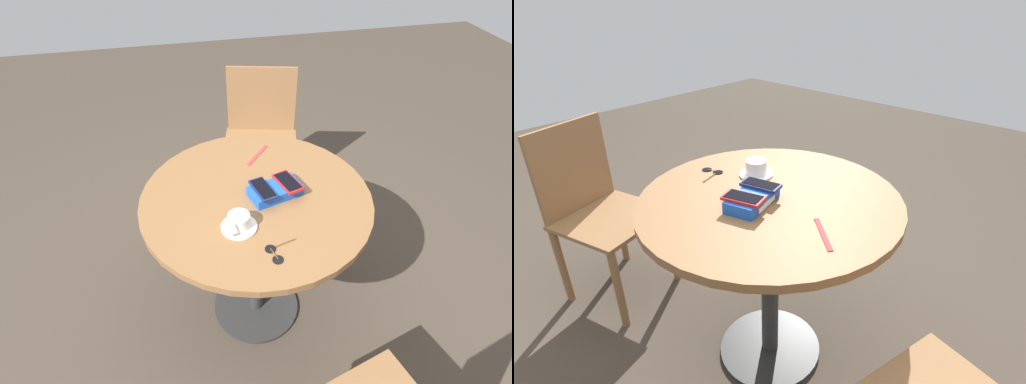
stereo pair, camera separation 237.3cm
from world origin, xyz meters
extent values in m
plane|color=#42382D|center=(0.00, 0.00, 0.00)|extent=(8.00, 8.00, 0.00)
cylinder|color=#2D2D2D|center=(0.00, 0.00, 0.01)|extent=(0.43, 0.43, 0.02)
cylinder|color=#2D2D2D|center=(0.00, 0.00, 0.38)|extent=(0.07, 0.07, 0.71)
cylinder|color=brown|center=(0.00, 0.00, 0.75)|extent=(0.93, 0.93, 0.03)
cube|color=blue|center=(-0.08, 0.01, 0.78)|extent=(0.23, 0.16, 0.04)
cube|color=white|center=(-0.06, -0.04, 0.78)|extent=(0.11, 0.03, 0.02)
cube|color=red|center=(-0.13, 0.00, 0.81)|extent=(0.10, 0.15, 0.01)
cube|color=black|center=(-0.13, 0.00, 0.82)|extent=(0.09, 0.14, 0.00)
cube|color=navy|center=(-0.02, 0.02, 0.81)|extent=(0.09, 0.15, 0.01)
cube|color=black|center=(-0.02, 0.02, 0.82)|extent=(0.08, 0.13, 0.00)
cylinder|color=silver|center=(0.10, 0.16, 0.77)|extent=(0.13, 0.13, 0.01)
cylinder|color=silver|center=(0.10, 0.16, 0.80)|extent=(0.08, 0.08, 0.05)
cylinder|color=tan|center=(0.10, 0.16, 0.82)|extent=(0.07, 0.07, 0.00)
torus|color=silver|center=(0.12, 0.20, 0.80)|extent=(0.03, 0.05, 0.05)
cube|color=red|center=(-0.07, -0.28, 0.76)|extent=(0.13, 0.14, 0.00)
cylinder|color=black|center=(0.00, 0.34, 0.76)|extent=(0.04, 0.04, 0.00)
cylinder|color=black|center=(0.01, 0.29, 0.76)|extent=(0.04, 0.04, 0.00)
cylinder|color=brown|center=(0.01, 0.32, 0.77)|extent=(0.02, 0.05, 0.00)
cylinder|color=brown|center=(-0.05, 0.28, 0.77)|extent=(0.08, 0.03, 0.00)
cube|color=brown|center=(-0.21, 0.83, 0.43)|extent=(0.51, 0.51, 0.02)
cube|color=brown|center=(-0.27, 1.02, 0.66)|extent=(0.39, 0.12, 0.43)
cylinder|color=brown|center=(-0.35, 0.60, 0.21)|extent=(0.04, 0.04, 0.42)
cylinder|color=brown|center=(0.02, 0.69, 0.21)|extent=(0.04, 0.04, 0.42)
cylinder|color=brown|center=(-0.44, 0.96, 0.21)|extent=(0.04, 0.04, 0.42)
cylinder|color=brown|center=(-0.08, 1.06, 0.21)|extent=(0.04, 0.04, 0.42)
camera|label=1|loc=(0.26, 1.19, 1.81)|focal=28.00mm
camera|label=2|loc=(-0.92, -0.83, 1.43)|focal=28.00mm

